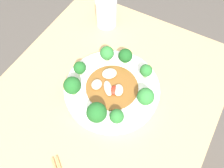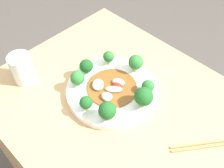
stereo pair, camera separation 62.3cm
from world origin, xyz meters
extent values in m
plane|color=#4C4742|center=(0.00, 0.00, 0.00)|extent=(8.00, 8.00, 0.00)
cube|color=tan|center=(0.00, 0.00, 0.39)|extent=(0.87, 0.70, 0.78)
cylinder|color=white|center=(0.05, -0.01, 0.79)|extent=(0.31, 0.31, 0.02)
cylinder|color=#89B76B|center=(0.14, 0.06, 0.81)|extent=(0.02, 0.02, 0.02)
sphere|color=#2D7533|center=(0.14, 0.06, 0.84)|extent=(0.05, 0.05, 0.05)
cylinder|color=#89B76B|center=(0.04, 0.10, 0.81)|extent=(0.01, 0.01, 0.02)
sphere|color=#1E5B23|center=(0.04, 0.10, 0.84)|extent=(0.04, 0.04, 0.04)
cylinder|color=#7AAD5B|center=(-0.03, 0.08, 0.81)|extent=(0.02, 0.02, 0.02)
sphere|color=#1E5B23|center=(-0.03, 0.08, 0.84)|extent=(0.05, 0.05, 0.05)
cylinder|color=#7AAD5B|center=(-0.07, -0.03, 0.81)|extent=(0.02, 0.02, 0.02)
sphere|color=#1E5B23|center=(-0.07, -0.03, 0.85)|extent=(0.06, 0.06, 0.06)
cylinder|color=#7AAD5B|center=(0.16, 0.00, 0.81)|extent=(0.02, 0.02, 0.01)
sphere|color=#19511E|center=(0.16, 0.00, 0.83)|extent=(0.05, 0.05, 0.05)
cylinder|color=#89B76B|center=(-0.05, -0.08, 0.81)|extent=(0.01, 0.01, 0.01)
sphere|color=#286B2D|center=(-0.05, -0.08, 0.83)|extent=(0.04, 0.04, 0.04)
cylinder|color=#70A356|center=(0.14, -0.09, 0.81)|extent=(0.01, 0.01, 0.02)
sphere|color=#286B2D|center=(0.14, -0.09, 0.84)|extent=(0.04, 0.04, 0.04)
cylinder|color=#89B76B|center=(0.05, -0.13, 0.81)|extent=(0.02, 0.02, 0.02)
sphere|color=#2D7533|center=(0.05, -0.13, 0.84)|extent=(0.05, 0.05, 0.05)
cylinder|color=brown|center=(0.05, -0.01, 0.80)|extent=(0.17, 0.17, 0.00)
ellipsoid|color=beige|center=(0.03, 0.03, 0.81)|extent=(0.04, 0.04, 0.02)
ellipsoid|color=beige|center=(0.03, -0.01, 0.81)|extent=(0.06, 0.06, 0.02)
ellipsoid|color=silver|center=(0.04, -0.04, 0.81)|extent=(0.05, 0.05, 0.02)
ellipsoid|color=silver|center=(0.08, 0.02, 0.81)|extent=(0.06, 0.06, 0.02)
ellipsoid|color=red|center=(0.04, -0.03, 0.81)|extent=(0.05, 0.05, 0.02)
cylinder|color=silver|center=(0.31, 0.16, 0.83)|extent=(0.08, 0.08, 0.11)
camera|label=1|loc=(-0.34, -0.23, 1.51)|focal=42.00mm
camera|label=2|loc=(-0.35, 0.39, 1.48)|focal=42.00mm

